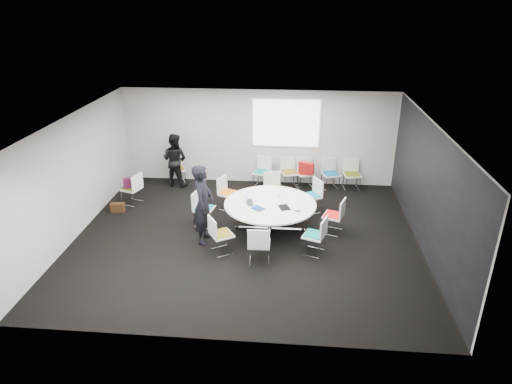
# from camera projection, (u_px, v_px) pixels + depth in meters

# --- Properties ---
(room_shell) EXTENTS (8.08, 7.08, 2.88)m
(room_shell) POSITION_uv_depth(u_px,v_px,m) (250.00, 183.00, 10.21)
(room_shell) COLOR black
(room_shell) RESTS_ON ground
(conference_table) EXTENTS (2.18, 2.18, 0.73)m
(conference_table) POSITION_uv_depth(u_px,v_px,m) (270.00, 211.00, 10.87)
(conference_table) COLOR silver
(conference_table) RESTS_ON ground
(projection_screen) EXTENTS (1.90, 0.03, 1.35)m
(projection_screen) POSITION_uv_depth(u_px,v_px,m) (286.00, 123.00, 13.13)
(projection_screen) COLOR white
(projection_screen) RESTS_ON room_shell
(chair_ring_a) EXTENTS (0.58, 0.58, 0.88)m
(chair_ring_a) POSITION_uv_depth(u_px,v_px,m) (333.00, 222.00, 10.89)
(chair_ring_a) COLOR silver
(chair_ring_a) RESTS_ON ground
(chair_ring_b) EXTENTS (0.62, 0.63, 0.88)m
(chair_ring_b) POSITION_uv_depth(u_px,v_px,m) (311.00, 202.00, 11.94)
(chair_ring_b) COLOR silver
(chair_ring_b) RESTS_ON ground
(chair_ring_c) EXTENTS (0.53, 0.52, 0.88)m
(chair_ring_c) POSITION_uv_depth(u_px,v_px,m) (273.00, 195.00, 12.36)
(chair_ring_c) COLOR silver
(chair_ring_c) RESTS_ON ground
(chair_ring_d) EXTENTS (0.60, 0.60, 0.88)m
(chair_ring_d) POSITION_uv_depth(u_px,v_px,m) (229.00, 199.00, 12.10)
(chair_ring_d) COLOR silver
(chair_ring_d) RESTS_ON ground
(chair_ring_e) EXTENTS (0.53, 0.54, 0.88)m
(chair_ring_e) POSITION_uv_depth(u_px,v_px,m) (204.00, 215.00, 11.25)
(chair_ring_e) COLOR silver
(chair_ring_e) RESTS_ON ground
(chair_ring_f) EXTENTS (0.62, 0.63, 0.88)m
(chair_ring_f) POSITION_uv_depth(u_px,v_px,m) (221.00, 241.00, 10.06)
(chair_ring_f) COLOR silver
(chair_ring_f) RESTS_ON ground
(chair_ring_g) EXTENTS (0.47, 0.46, 0.88)m
(chair_ring_g) POSITION_uv_depth(u_px,v_px,m) (259.00, 251.00, 9.68)
(chair_ring_g) COLOR silver
(chair_ring_g) RESTS_ON ground
(chair_ring_h) EXTENTS (0.58, 0.59, 0.88)m
(chair_ring_h) POSITION_uv_depth(u_px,v_px,m) (314.00, 242.00, 10.02)
(chair_ring_h) COLOR silver
(chair_ring_h) RESTS_ON ground
(chair_back_a) EXTENTS (0.57, 0.56, 0.88)m
(chair_back_a) POSITION_uv_depth(u_px,v_px,m) (262.00, 178.00, 13.51)
(chair_back_a) COLOR silver
(chair_back_a) RESTS_ON ground
(chair_back_b) EXTENTS (0.58, 0.58, 0.88)m
(chair_back_b) POSITION_uv_depth(u_px,v_px,m) (289.00, 178.00, 13.48)
(chair_back_b) COLOR silver
(chair_back_b) RESTS_ON ground
(chair_back_c) EXTENTS (0.55, 0.54, 0.88)m
(chair_back_c) POSITION_uv_depth(u_px,v_px,m) (305.00, 179.00, 13.43)
(chair_back_c) COLOR silver
(chair_back_c) RESTS_ON ground
(chair_back_d) EXTENTS (0.58, 0.57, 0.88)m
(chair_back_d) POSITION_uv_depth(u_px,v_px,m) (330.00, 179.00, 13.38)
(chair_back_d) COLOR silver
(chair_back_d) RESTS_ON ground
(chair_back_e) EXTENTS (0.52, 0.51, 0.88)m
(chair_back_e) POSITION_uv_depth(u_px,v_px,m) (352.00, 180.00, 13.34)
(chair_back_e) COLOR silver
(chair_back_e) RESTS_ON ground
(chair_spare_left) EXTENTS (0.57, 0.58, 0.88)m
(chair_spare_left) POSITION_uv_depth(u_px,v_px,m) (133.00, 194.00, 12.39)
(chair_spare_left) COLOR silver
(chair_spare_left) RESTS_ON ground
(chair_person_back) EXTENTS (0.60, 0.60, 0.88)m
(chair_person_back) POSITION_uv_depth(u_px,v_px,m) (177.00, 174.00, 13.75)
(chair_person_back) COLOR silver
(chair_person_back) RESTS_ON ground
(person_main) EXTENTS (0.48, 0.70, 1.87)m
(person_main) POSITION_uv_depth(u_px,v_px,m) (203.00, 204.00, 10.27)
(person_main) COLOR black
(person_main) RESTS_ON ground
(person_back) EXTENTS (0.91, 0.80, 1.59)m
(person_back) POSITION_uv_depth(u_px,v_px,m) (175.00, 160.00, 13.40)
(person_back) COLOR black
(person_back) RESTS_ON ground
(laptop) EXTENTS (0.31, 0.41, 0.03)m
(laptop) POSITION_uv_depth(u_px,v_px,m) (252.00, 202.00, 10.82)
(laptop) COLOR #333338
(laptop) RESTS_ON conference_table
(laptop_lid) EXTENTS (0.07, 0.30, 0.22)m
(laptop_lid) POSITION_uv_depth(u_px,v_px,m) (246.00, 196.00, 10.85)
(laptop_lid) COLOR silver
(laptop_lid) RESTS_ON conference_table
(notebook_black) EXTENTS (0.31, 0.36, 0.02)m
(notebook_black) POSITION_uv_depth(u_px,v_px,m) (284.00, 207.00, 10.56)
(notebook_black) COLOR black
(notebook_black) RESTS_ON conference_table
(tablet_folio) EXTENTS (0.33, 0.32, 0.03)m
(tablet_folio) POSITION_uv_depth(u_px,v_px,m) (258.00, 208.00, 10.51)
(tablet_folio) COLOR navy
(tablet_folio) RESTS_ON conference_table
(papers_right) EXTENTS (0.37, 0.35, 0.00)m
(papers_right) POSITION_uv_depth(u_px,v_px,m) (292.00, 198.00, 11.06)
(papers_right) COLOR white
(papers_right) RESTS_ON conference_table
(papers_front) EXTENTS (0.31, 0.22, 0.00)m
(papers_front) POSITION_uv_depth(u_px,v_px,m) (302.00, 206.00, 10.66)
(papers_front) COLOR white
(papers_front) RESTS_ON conference_table
(cup) EXTENTS (0.08, 0.08, 0.09)m
(cup) POSITION_uv_depth(u_px,v_px,m) (278.00, 195.00, 11.11)
(cup) COLOR white
(cup) RESTS_ON conference_table
(phone) EXTENTS (0.14, 0.07, 0.01)m
(phone) POSITION_uv_depth(u_px,v_px,m) (298.00, 211.00, 10.41)
(phone) COLOR black
(phone) RESTS_ON conference_table
(maroon_bag) EXTENTS (0.42, 0.29, 0.28)m
(maroon_bag) POSITION_uv_depth(u_px,v_px,m) (131.00, 183.00, 12.26)
(maroon_bag) COLOR #4A1330
(maroon_bag) RESTS_ON chair_spare_left
(brown_bag) EXTENTS (0.38, 0.21, 0.24)m
(brown_bag) POSITION_uv_depth(u_px,v_px,m) (118.00, 207.00, 12.00)
(brown_bag) COLOR #342010
(brown_bag) RESTS_ON ground
(red_jacket) EXTENTS (0.47, 0.30, 0.36)m
(red_jacket) POSITION_uv_depth(u_px,v_px,m) (306.00, 168.00, 13.06)
(red_jacket) COLOR #AF1615
(red_jacket) RESTS_ON chair_back_c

